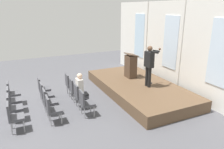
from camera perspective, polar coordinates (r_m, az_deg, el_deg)
ground_plane at (r=8.25m, az=-26.01°, el=-10.27°), size 17.90×17.90×0.00m
rear_partition at (r=9.93m, az=15.75°, el=7.39°), size 9.63×0.14×3.90m
stage_platform at (r=9.44m, az=7.04°, el=-3.55°), size 5.44×2.74×0.45m
speaker at (r=8.74m, az=9.99°, el=2.99°), size 0.50×0.69×1.71m
mic_stand at (r=9.29m, az=10.01°, el=-0.38°), size 0.28×0.28×1.55m
lectern at (r=9.95m, az=5.06°, el=2.33°), size 0.60×0.48×1.16m
chair_r0_c0 at (r=9.20m, az=-11.28°, el=-2.27°), size 0.46×0.44×0.94m
chair_r0_c1 at (r=8.57m, az=-10.13°, el=-3.70°), size 0.46×0.44×0.94m
chair_r0_c2 at (r=7.96m, az=-8.80°, el=-5.35°), size 0.46×0.44×0.94m
audience_r0_c2 at (r=7.90m, az=-8.31°, el=-3.82°), size 0.36×0.39×1.35m
chair_r0_c3 at (r=7.35m, az=-7.23°, el=-7.26°), size 0.46×0.44×0.94m
chair_r1_c0 at (r=9.02m, az=-18.21°, el=-3.24°), size 0.46×0.44×0.94m
chair_r1_c1 at (r=8.38m, az=-17.56°, el=-4.78°), size 0.46×0.44×0.94m
chair_r1_c2 at (r=7.75m, az=-16.82°, el=-6.57°), size 0.46×0.44×0.94m
chair_r1_c3 at (r=7.13m, az=-15.93°, el=-8.67°), size 0.46×0.44×0.94m
chair_r2_c0 at (r=8.98m, az=-25.31°, el=-4.19°), size 0.46×0.44×0.94m
chair_r2_c1 at (r=8.34m, az=-25.23°, el=-5.81°), size 0.46×0.44×0.94m
chair_r2_c2 at (r=7.71m, az=-25.14°, el=-7.70°), size 0.46×0.44×0.94m
chair_r2_c3 at (r=7.08m, az=-25.02°, el=-9.92°), size 0.46×0.44×0.94m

